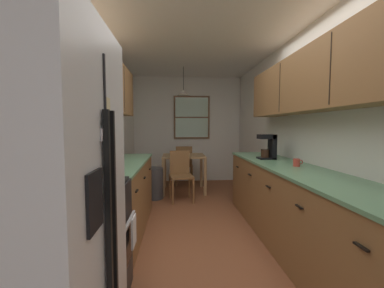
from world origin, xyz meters
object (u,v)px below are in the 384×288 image
at_px(trash_bin, 154,183).
at_px(table_serving_bowl, 178,153).
at_px(dining_table, 184,161).
at_px(mug_by_coffeemaker, 297,162).
at_px(dining_chair_near, 181,173).
at_px(dining_chair_far, 184,163).
at_px(coffee_maker, 269,146).
at_px(storage_canister, 98,167).
at_px(refrigerator, 23,232).
at_px(microwave_over_range, 59,81).
at_px(stove_range, 81,246).

bearing_deg(trash_bin, table_serving_bowl, 48.63).
xyz_separation_m(dining_table, mug_by_coffeemaker, (1.18, -2.36, 0.32)).
height_order(dining_table, dining_chair_near, dining_chair_near).
height_order(dining_chair_far, coffee_maker, coffee_maker).
bearing_deg(dining_chair_near, coffee_maker, -44.10).
height_order(trash_bin, table_serving_bowl, table_serving_bowl).
bearing_deg(mug_by_coffeemaker, storage_canister, -170.03).
relative_size(refrigerator, mug_by_coffeemaker, 16.15).
bearing_deg(refrigerator, storage_canister, 92.50).
xyz_separation_m(microwave_over_range, dining_table, (0.97, 3.18, -1.03)).
bearing_deg(table_serving_bowl, stove_range, -102.97).
relative_size(refrigerator, dining_chair_far, 1.98).
relative_size(microwave_over_range, trash_bin, 0.99).
relative_size(storage_canister, coffee_maker, 0.47).
height_order(refrigerator, dining_chair_near, refrigerator).
xyz_separation_m(refrigerator, coffee_maker, (1.92, 2.16, 0.18)).
relative_size(dining_table, dining_chair_near, 0.96).
distance_m(dining_table, trash_bin, 0.80).
distance_m(dining_chair_far, coffee_maker, 2.62).
height_order(dining_chair_far, table_serving_bowl, dining_chair_far).
xyz_separation_m(stove_range, coffee_maker, (1.97, 1.45, 0.60)).
bearing_deg(mug_by_coffeemaker, dining_table, 116.68).
xyz_separation_m(stove_range, dining_chair_far, (0.89, 3.76, 0.03)).
xyz_separation_m(dining_chair_near, trash_bin, (-0.49, 0.12, -0.21)).
distance_m(refrigerator, mug_by_coffeemaker, 2.52).
distance_m(microwave_over_range, table_serving_bowl, 3.45).
bearing_deg(dining_table, trash_bin, -140.93).
xyz_separation_m(dining_table, coffee_maker, (1.11, -1.73, 0.45)).
bearing_deg(microwave_over_range, coffee_maker, 34.82).
distance_m(storage_canister, table_serving_bowl, 2.87).
height_order(dining_table, mug_by_coffeemaker, mug_by_coffeemaker).
bearing_deg(dining_chair_near, mug_by_coffeemaker, -54.65).
bearing_deg(dining_chair_far, dining_chair_near, -94.82).
bearing_deg(dining_table, mug_by_coffeemaker, -63.32).
bearing_deg(stove_range, storage_canister, 90.69).
bearing_deg(dining_chair_near, refrigerator, -102.62).
bearing_deg(stove_range, dining_chair_far, 76.76).
bearing_deg(storage_canister, table_serving_bowl, 74.85).
xyz_separation_m(microwave_over_range, dining_chair_far, (1.00, 3.76, -1.16)).
bearing_deg(table_serving_bowl, mug_by_coffeemaker, -61.59).
xyz_separation_m(stove_range, table_serving_bowl, (0.74, 3.23, 0.32)).
bearing_deg(microwave_over_range, table_serving_bowl, 75.13).
xyz_separation_m(stove_range, dining_chair_near, (0.79, 2.60, 0.03)).
xyz_separation_m(dining_table, table_serving_bowl, (-0.12, 0.05, 0.16)).
relative_size(dining_table, storage_canister, 5.51).
height_order(refrigerator, mug_by_coffeemaker, refrigerator).
height_order(dining_table, storage_canister, storage_canister).
height_order(dining_chair_near, coffee_maker, coffee_maker).
bearing_deg(coffee_maker, microwave_over_range, -145.18).
distance_m(microwave_over_range, trash_bin, 3.07).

